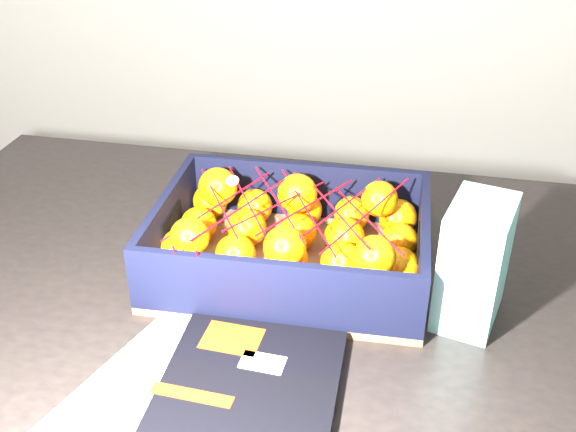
% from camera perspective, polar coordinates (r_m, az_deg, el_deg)
% --- Properties ---
extents(table, '(1.22, 0.84, 0.75)m').
position_cam_1_polar(table, '(1.11, -3.49, -8.89)').
color(table, black).
rests_on(table, ground).
extents(magazine_stack, '(0.34, 0.33, 0.02)m').
position_cam_1_polar(magazine_stack, '(0.84, -6.28, -14.90)').
color(magazine_stack, beige).
rests_on(magazine_stack, table).
extents(produce_crate, '(0.40, 0.30, 0.11)m').
position_cam_1_polar(produce_crate, '(1.04, 0.28, -2.85)').
color(produce_crate, olive).
rests_on(produce_crate, table).
extents(clementine_heap, '(0.38, 0.28, 0.11)m').
position_cam_1_polar(clementine_heap, '(1.02, 0.26, -1.99)').
color(clementine_heap, orange).
rests_on(clementine_heap, produce_crate).
extents(mesh_net, '(0.33, 0.26, 0.09)m').
position_cam_1_polar(mesh_net, '(0.99, -0.31, 0.34)').
color(mesh_net, red).
rests_on(mesh_net, clementine_heap).
extents(retail_carton, '(0.11, 0.13, 0.17)m').
position_cam_1_polar(retail_carton, '(0.95, 15.16, -3.77)').
color(retail_carton, silver).
rests_on(retail_carton, table).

